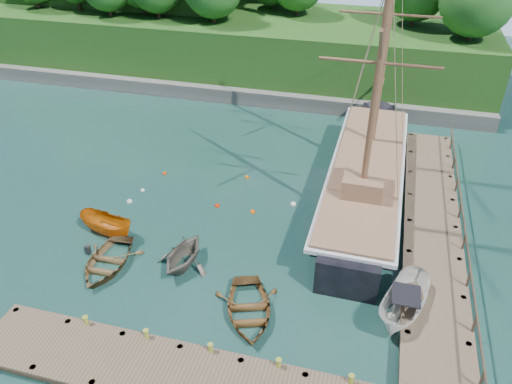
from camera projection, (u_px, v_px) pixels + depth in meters
ground at (208, 275)px, 26.39m from camera, size 160.00×160.00×0.00m
dock_near at (200, 381)px, 20.46m from camera, size 20.00×3.20×1.10m
dock_east at (432, 226)px, 29.32m from camera, size 3.20×24.00×1.10m
bollard_0 at (89, 333)px, 23.13m from camera, size 0.26×0.26×0.45m
bollard_1 at (149, 346)px, 22.48m from camera, size 0.26×0.26×0.45m
bollard_2 at (211, 360)px, 21.83m from camera, size 0.26×0.26×0.45m
bollard_3 at (278, 375)px, 21.18m from camera, size 0.26×0.26×0.45m
rowboat_0 at (108, 266)px, 26.99m from camera, size 3.31×4.49×0.90m
rowboat_1 at (184, 265)px, 27.09m from camera, size 3.40×3.82×1.84m
rowboat_2 at (248, 315)px, 24.06m from camera, size 4.52×5.29×0.93m
motorboat_orange at (109, 233)px, 29.41m from camera, size 3.91×2.18×1.43m
cabin_boat_white at (402, 316)px, 23.98m from camera, size 3.06×4.99×1.81m
schooner at (365, 183)px, 32.15m from camera, size 4.79×25.59×18.43m
mooring_buoy_0 at (130, 202)px, 32.17m from camera, size 0.36×0.36×0.36m
mooring_buoy_1 at (217, 206)px, 31.77m from camera, size 0.33×0.33×0.33m
mooring_buoy_2 at (253, 212)px, 31.22m from camera, size 0.31×0.31×0.31m
mooring_buoy_3 at (293, 205)px, 31.91m from camera, size 0.37×0.37×0.37m
mooring_buoy_4 at (165, 174)px, 35.12m from camera, size 0.31×0.31×0.31m
mooring_buoy_5 at (247, 178)px, 34.69m from camera, size 0.29×0.29×0.29m
mooring_buoy_6 at (143, 191)px, 33.30m from camera, size 0.28×0.28×0.28m
headland at (190, 12)px, 51.54m from camera, size 51.00×19.31×12.90m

